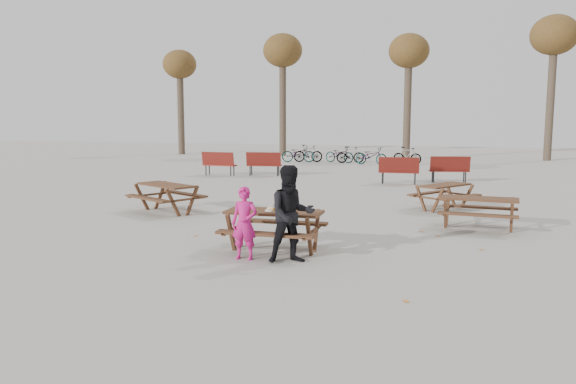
% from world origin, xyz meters
% --- Properties ---
extents(ground, '(80.00, 80.00, 0.00)m').
position_xyz_m(ground, '(0.00, 0.00, 0.00)').
color(ground, gray).
rests_on(ground, ground).
extents(main_picnic_table, '(1.80, 1.45, 0.78)m').
position_xyz_m(main_picnic_table, '(0.00, 0.00, 0.59)').
color(main_picnic_table, '#3C2215').
rests_on(main_picnic_table, ground).
extents(food_tray, '(0.18, 0.11, 0.03)m').
position_xyz_m(food_tray, '(-0.05, -0.08, 0.79)').
color(food_tray, white).
rests_on(food_tray, main_picnic_table).
extents(bread_roll, '(0.14, 0.06, 0.05)m').
position_xyz_m(bread_roll, '(-0.05, -0.08, 0.83)').
color(bread_roll, tan).
rests_on(bread_roll, food_tray).
extents(soda_bottle, '(0.07, 0.07, 0.17)m').
position_xyz_m(soda_bottle, '(0.06, -0.18, 0.85)').
color(soda_bottle, silver).
rests_on(soda_bottle, main_picnic_table).
extents(child, '(0.48, 0.32, 1.30)m').
position_xyz_m(child, '(-0.33, -0.71, 0.65)').
color(child, '#C41870').
rests_on(child, ground).
extents(adult, '(1.03, 0.96, 1.70)m').
position_xyz_m(adult, '(0.53, -0.72, 0.85)').
color(adult, black).
rests_on(adult, ground).
extents(picnic_table_east, '(1.81, 1.52, 0.72)m').
position_xyz_m(picnic_table_east, '(3.86, 3.22, 0.36)').
color(picnic_table_east, '#3C2215').
rests_on(picnic_table_east, ground).
extents(picnic_table_north, '(2.23, 2.10, 0.76)m').
position_xyz_m(picnic_table_north, '(-3.99, 3.41, 0.38)').
color(picnic_table_north, '#3C2215').
rests_on(picnic_table_north, ground).
extents(picnic_table_far, '(1.99, 2.06, 0.69)m').
position_xyz_m(picnic_table_far, '(3.13, 5.84, 0.35)').
color(picnic_table_far, '#3C2215').
rests_on(picnic_table_far, ground).
extents(park_bench_row, '(11.15, 2.07, 1.03)m').
position_xyz_m(park_bench_row, '(-1.43, 12.42, 0.52)').
color(park_bench_row, maroon).
rests_on(park_bench_row, ground).
extents(bicycle_row, '(7.76, 2.13, 0.97)m').
position_xyz_m(bicycle_row, '(-2.25, 20.54, 0.47)').
color(bicycle_row, black).
rests_on(bicycle_row, ground).
extents(tree_row, '(32.17, 3.52, 8.26)m').
position_xyz_m(tree_row, '(0.90, 25.15, 6.19)').
color(tree_row, '#382B21').
rests_on(tree_row, ground).
extents(fallen_leaves, '(11.00, 11.00, 0.01)m').
position_xyz_m(fallen_leaves, '(0.50, 2.50, 0.00)').
color(fallen_leaves, '#C06D2E').
rests_on(fallen_leaves, ground).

